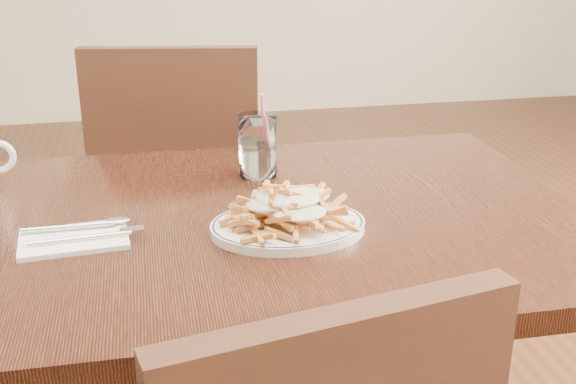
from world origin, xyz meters
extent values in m
cube|color=black|center=(0.00, 0.00, 0.73)|extent=(1.20, 0.80, 0.04)
cylinder|color=black|center=(0.55, 0.35, 0.35)|extent=(0.05, 0.05, 0.71)
cube|color=black|center=(-0.07, 0.81, 0.45)|extent=(0.50, 0.50, 0.04)
cube|color=black|center=(-0.10, 0.62, 0.70)|extent=(0.44, 0.11, 0.48)
cylinder|color=black|center=(0.15, 0.97, 0.21)|extent=(0.04, 0.04, 0.42)
cylinder|color=black|center=(-0.22, 1.03, 0.21)|extent=(0.04, 0.04, 0.42)
cylinder|color=black|center=(0.09, 0.60, 0.21)|extent=(0.04, 0.04, 0.42)
cylinder|color=black|center=(-0.28, 0.66, 0.21)|extent=(0.04, 0.04, 0.42)
torus|color=black|center=(0.06, -0.08, 0.76)|extent=(0.30, 0.30, 0.01)
ellipsoid|color=beige|center=(0.06, -0.08, 0.81)|extent=(0.18, 0.16, 0.02)
cube|color=white|center=(-0.29, -0.05, 0.75)|extent=(0.18, 0.13, 0.01)
cylinder|color=white|center=(0.05, 0.20, 0.81)|extent=(0.08, 0.08, 0.12)
cylinder|color=white|center=(0.05, 0.20, 0.78)|extent=(0.07, 0.07, 0.07)
cylinder|color=#FF6196|center=(0.06, 0.21, 0.84)|extent=(0.02, 0.04, 0.16)
camera|label=1|loc=(-0.16, -1.15, 1.24)|focal=45.00mm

